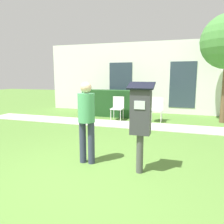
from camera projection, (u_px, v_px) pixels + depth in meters
ground_plane at (91, 177)px, 3.71m from camera, size 40.00×40.00×0.00m
sidewalk at (138, 125)px, 7.49m from camera, size 12.00×1.10×0.02m
building_facade at (151, 78)px, 9.97m from camera, size 10.00×0.26×3.20m
parking_meter at (141, 116)px, 3.71m from camera, size 0.44×0.31×1.59m
person_standing at (86, 116)px, 4.15m from camera, size 0.32×0.32×1.58m
outdoor_chair_left at (118, 106)px, 8.44m from camera, size 0.44×0.44×0.90m
outdoor_chair_middle at (157, 107)px, 8.12m from camera, size 0.44×0.44×0.90m
hedge_row at (111, 103)px, 9.18m from camera, size 2.43×0.60×1.10m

